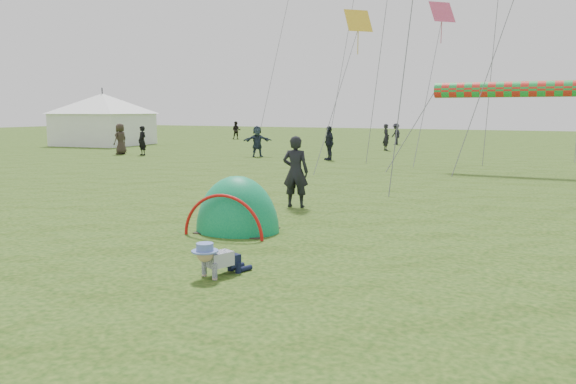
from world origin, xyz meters
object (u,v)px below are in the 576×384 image
at_px(crawling_toddler, 216,258).
at_px(event_marquee, 103,117).
at_px(popup_tent, 238,231).
at_px(standing_adult, 296,172).

xyz_separation_m(crawling_toddler, event_marquee, (-26.08, 24.22, 1.74)).
xyz_separation_m(popup_tent, standing_adult, (-0.18, 3.25, 0.95)).
distance_m(standing_adult, event_marquee, 30.38).
xyz_separation_m(crawling_toddler, standing_adult, (-1.63, 6.22, 0.66)).
bearing_deg(event_marquee, popup_tent, -47.14).
bearing_deg(standing_adult, event_marquee, -47.07).
distance_m(popup_tent, event_marquee, 32.59).
distance_m(crawling_toddler, standing_adult, 6.47).
relative_size(crawling_toddler, standing_adult, 0.39).
bearing_deg(popup_tent, standing_adult, 87.61).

